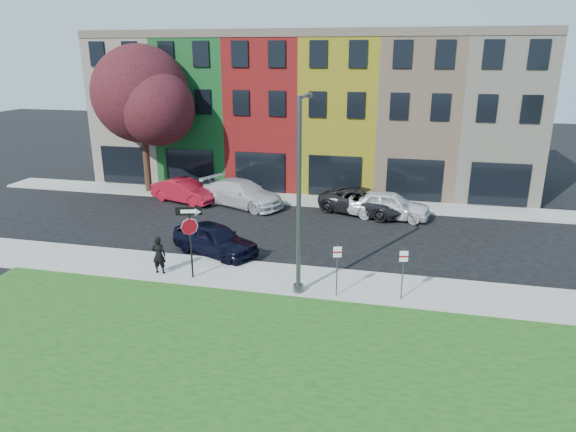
% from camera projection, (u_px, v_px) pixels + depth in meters
% --- Properties ---
extents(ground, '(120.00, 120.00, 0.00)m').
position_uv_depth(ground, '(271.00, 315.00, 18.56)').
color(ground, black).
rests_on(ground, ground).
extents(sidewalk_near, '(40.00, 3.00, 0.12)m').
position_uv_depth(sidewalk_near, '(337.00, 284.00, 20.89)').
color(sidewalk_near, gray).
rests_on(sidewalk_near, ground).
extents(sidewalk_far, '(40.00, 2.40, 0.12)m').
position_uv_depth(sidewalk_far, '(285.00, 199.00, 33.11)').
color(sidewalk_far, gray).
rests_on(sidewalk_far, ground).
extents(rowhouse_block, '(30.00, 10.12, 10.00)m').
position_uv_depth(rowhouse_block, '(312.00, 112.00, 37.24)').
color(rowhouse_block, beige).
rests_on(rowhouse_block, ground).
extents(stop_sign, '(1.01, 0.37, 3.06)m').
position_uv_depth(stop_sign, '(190.00, 228.00, 20.77)').
color(stop_sign, black).
rests_on(stop_sign, sidewalk_near).
extents(man, '(0.65, 0.48, 1.63)m').
position_uv_depth(man, '(159.00, 255.00, 21.61)').
color(man, black).
rests_on(man, sidewalk_near).
extents(sedan_near, '(5.06, 5.74, 1.50)m').
position_uv_depth(sedan_near, '(215.00, 239.00, 24.01)').
color(sedan_near, black).
rests_on(sedan_near, ground).
extents(parked_car_red, '(4.19, 5.36, 1.46)m').
position_uv_depth(parked_car_red, '(184.00, 191.00, 32.46)').
color(parked_car_red, maroon).
rests_on(parked_car_red, ground).
extents(parked_car_silver, '(6.10, 7.09, 1.60)m').
position_uv_depth(parked_car_silver, '(242.00, 193.00, 31.60)').
color(parked_car_silver, silver).
rests_on(parked_car_silver, ground).
extents(parked_car_dark, '(5.74, 6.79, 1.46)m').
position_uv_depth(parked_car_dark, '(364.00, 202.00, 30.10)').
color(parked_car_dark, black).
rests_on(parked_car_dark, ground).
extents(parked_car_white, '(2.73, 4.95, 1.57)m').
position_uv_depth(parked_car_white, '(389.00, 205.00, 29.28)').
color(parked_car_white, white).
rests_on(parked_car_white, ground).
extents(street_lamp, '(0.42, 2.58, 7.53)m').
position_uv_depth(street_lamp, '(300.00, 197.00, 19.20)').
color(street_lamp, '#494B4F').
rests_on(street_lamp, sidewalk_near).
extents(parking_sign_a, '(0.31, 0.14, 2.11)m').
position_uv_depth(parking_sign_a, '(337.00, 264.00, 19.42)').
color(parking_sign_a, '#494B4F').
rests_on(parking_sign_a, sidewalk_near).
extents(parking_sign_b, '(0.32, 0.12, 2.04)m').
position_uv_depth(parking_sign_b, '(403.00, 268.00, 19.16)').
color(parking_sign_b, '#494B4F').
rests_on(parking_sign_b, sidewalk_near).
extents(tree_purple, '(7.48, 6.55, 9.54)m').
position_uv_depth(tree_purple, '(143.00, 97.00, 33.04)').
color(tree_purple, black).
rests_on(tree_purple, sidewalk_far).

